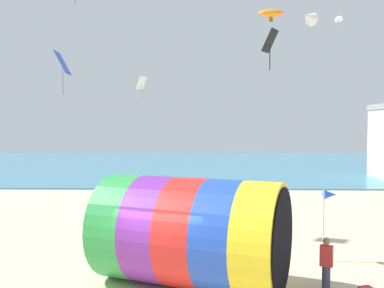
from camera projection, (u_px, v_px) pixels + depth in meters
name	position (u px, v px, depth m)	size (l,w,h in m)	color
sea	(190.00, 164.00, 51.95)	(120.00, 40.00, 0.10)	teal
giant_inflatable_tube	(192.00, 232.00, 13.05)	(6.37, 5.09, 3.32)	green
kite_handler	(326.00, 265.00, 12.48)	(0.42, 0.35, 1.65)	#383D56
kite_white_delta	(309.00, 17.00, 18.42)	(0.91, 0.92, 1.17)	white
kite_blue_diamond	(63.00, 63.00, 27.89)	(0.84, 1.19, 2.82)	blue
kite_black_diamond	(270.00, 42.00, 14.83)	(0.66, 0.72, 1.40)	black
kite_orange_parafoil	(271.00, 13.00, 25.21)	(1.52, 0.68, 0.74)	orange
kite_white_diamond	(141.00, 83.00, 26.60)	(0.65, 0.69, 1.36)	white
kite_white_parafoil	(339.00, 19.00, 23.91)	(0.46, 1.01, 0.56)	white
beach_flag	(329.00, 198.00, 15.40)	(0.47, 0.36, 2.60)	silver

